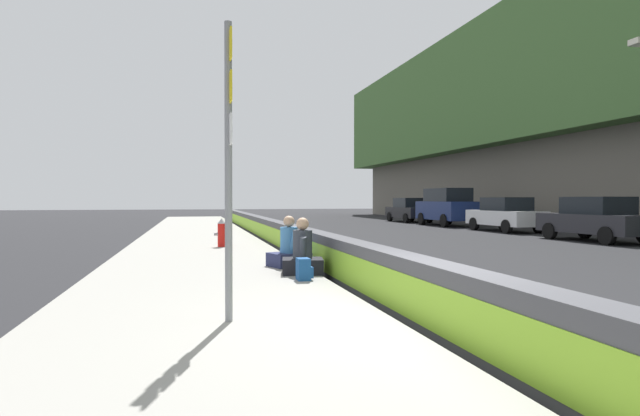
# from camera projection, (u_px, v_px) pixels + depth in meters

# --- Properties ---
(ground_plane) EXTENTS (160.00, 160.00, 0.00)m
(ground_plane) POSITION_uv_depth(u_px,v_px,m) (439.00, 334.00, 6.27)
(ground_plane) COLOR #232326
(ground_plane) RESTS_ON ground
(sidewalk_strip) EXTENTS (80.00, 4.40, 0.14)m
(sidewalk_strip) POSITION_uv_depth(u_px,v_px,m) (214.00, 342.00, 5.64)
(sidewalk_strip) COLOR gray
(sidewalk_strip) RESTS_ON ground_plane
(jersey_barrier) EXTENTS (76.00, 0.45, 0.85)m
(jersey_barrier) POSITION_uv_depth(u_px,v_px,m) (439.00, 298.00, 6.26)
(jersey_barrier) COLOR #47474C
(jersey_barrier) RESTS_ON ground_plane
(route_sign_post) EXTENTS (0.44, 0.09, 3.60)m
(route_sign_post) POSITION_uv_depth(u_px,v_px,m) (229.00, 148.00, 6.28)
(route_sign_post) COLOR gray
(route_sign_post) RESTS_ON sidewalk_strip
(fire_hydrant) EXTENTS (0.26, 0.46, 0.88)m
(fire_hydrant) POSITION_uv_depth(u_px,v_px,m) (222.00, 232.00, 16.21)
(fire_hydrant) COLOR red
(fire_hydrant) RESTS_ON sidewalk_strip
(seated_person_foreground) EXTENTS (0.80, 0.90, 1.11)m
(seated_person_foreground) POSITION_uv_depth(u_px,v_px,m) (303.00, 256.00, 10.36)
(seated_person_foreground) COLOR black
(seated_person_foreground) RESTS_ON sidewalk_strip
(seated_person_middle) EXTENTS (0.90, 0.98, 1.11)m
(seated_person_middle) POSITION_uv_depth(u_px,v_px,m) (289.00, 251.00, 11.47)
(seated_person_middle) COLOR #23284C
(seated_person_middle) RESTS_ON sidewalk_strip
(backpack) EXTENTS (0.32, 0.28, 0.40)m
(backpack) POSITION_uv_depth(u_px,v_px,m) (304.00, 269.00, 9.52)
(backpack) COLOR navy
(backpack) RESTS_ON sidewalk_strip
(parked_car_third) EXTENTS (4.56, 2.07, 1.71)m
(parked_car_third) POSITION_uv_depth(u_px,v_px,m) (596.00, 219.00, 19.93)
(parked_car_third) COLOR #28282D
(parked_car_third) RESTS_ON ground_plane
(parked_car_fourth) EXTENTS (4.51, 1.97, 1.71)m
(parked_car_fourth) POSITION_uv_depth(u_px,v_px,m) (505.00, 214.00, 26.07)
(parked_car_fourth) COLOR silver
(parked_car_fourth) RESTS_ON ground_plane
(parked_car_midline) EXTENTS (4.81, 2.08, 2.28)m
(parked_car_midline) POSITION_uv_depth(u_px,v_px,m) (447.00, 206.00, 31.74)
(parked_car_midline) COLOR navy
(parked_car_midline) RESTS_ON ground_plane
(parked_car_far) EXTENTS (4.53, 2.01, 1.71)m
(parked_car_far) POSITION_uv_depth(u_px,v_px,m) (409.00, 210.00, 37.02)
(parked_car_far) COLOR black
(parked_car_far) RESTS_ON ground_plane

